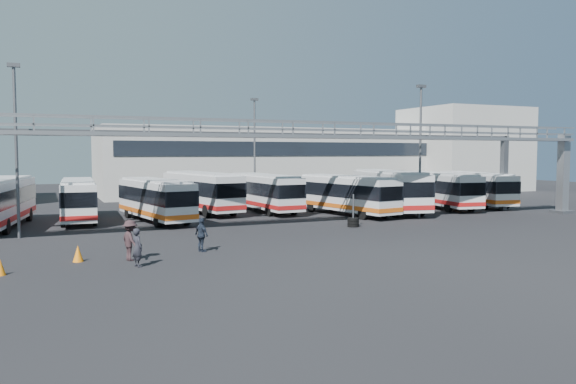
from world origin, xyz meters
name	(u,v)px	position (x,y,z in m)	size (l,w,h in m)	color
ground	(323,241)	(0.00, 0.00, 0.00)	(140.00, 140.00, 0.00)	black
gantry	(282,146)	(0.00, 5.87, 5.51)	(51.40, 5.15, 7.10)	gray
warehouse	(270,161)	(12.00, 38.00, 4.00)	(42.00, 14.00, 8.00)	#9E9E99
building_right	(464,149)	(38.00, 32.00, 5.50)	(14.00, 12.00, 11.00)	#B2B2AD
light_pole_left	(16,141)	(-16.00, 8.00, 5.73)	(0.70, 0.35, 10.21)	#4C4F54
light_pole_mid	(420,144)	(12.00, 7.00, 5.73)	(0.70, 0.35, 10.21)	#4C4F54
light_pole_back	(255,146)	(4.00, 22.00, 5.73)	(0.70, 0.35, 10.21)	#4C4F54
bus_1	(0,200)	(-17.31, 13.64, 1.85)	(4.32, 11.27, 3.34)	silver
bus_2	(78,198)	(-12.29, 15.28, 1.70)	(2.85, 10.23, 3.07)	silver
bus_3	(155,198)	(-7.12, 12.91, 1.72)	(4.00, 10.51, 3.12)	silver
bus_4	(201,190)	(-2.45, 17.50, 1.88)	(4.29, 11.46, 3.40)	silver
bus_5	(264,191)	(2.67, 16.06, 1.77)	(2.99, 10.67, 3.21)	silver
bus_6	(346,193)	(7.92, 11.23, 1.77)	(4.16, 10.77, 3.19)	silver
bus_7	(389,189)	(12.41, 11.77, 1.95)	(4.94, 11.90, 3.52)	silver
bus_8	(440,189)	(18.39, 12.53, 1.79)	(4.13, 10.89, 3.23)	silver
bus_9	(474,187)	(22.86, 13.01, 1.76)	(4.26, 10.76, 3.19)	silver
pedestrian_a	(137,248)	(-10.89, -3.32, 0.86)	(0.62, 0.41, 1.71)	black
pedestrian_c	(130,240)	(-10.97, -1.72, 0.96)	(1.23, 0.71, 1.91)	#2E1E21
pedestrian_d	(202,235)	(-7.31, -0.78, 0.86)	(1.01, 0.42, 1.73)	#1C2433
cone_left	(0,267)	(-16.35, -2.84, 0.36)	(0.45, 0.45, 0.71)	orange
cone_right	(78,253)	(-13.24, -1.02, 0.38)	(0.48, 0.48, 0.77)	orange
tire_stack	(353,221)	(4.66, 4.50, 0.38)	(0.78, 0.78, 2.23)	black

